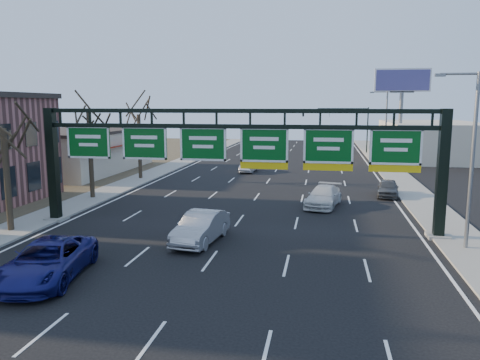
% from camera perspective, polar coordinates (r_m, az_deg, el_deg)
% --- Properties ---
extents(ground, '(160.00, 160.00, 0.00)m').
position_cam_1_polar(ground, '(21.01, -5.01, -11.51)').
color(ground, black).
rests_on(ground, ground).
extents(sidewalk_left, '(3.00, 120.00, 0.12)m').
position_cam_1_polar(sidewalk_left, '(43.55, -14.48, -0.83)').
color(sidewalk_left, gray).
rests_on(sidewalk_left, ground).
extents(sidewalk_right, '(3.00, 120.00, 0.12)m').
position_cam_1_polar(sidewalk_right, '(40.37, 20.79, -1.91)').
color(sidewalk_right, gray).
rests_on(sidewalk_right, ground).
extents(lane_markings, '(21.60, 120.00, 0.01)m').
position_cam_1_polar(lane_markings, '(40.00, 2.46, -1.49)').
color(lane_markings, white).
rests_on(lane_markings, ground).
extents(sign_gantry, '(24.60, 1.20, 7.20)m').
position_cam_1_polar(sign_gantry, '(27.57, -0.49, 3.39)').
color(sign_gantry, black).
rests_on(sign_gantry, ground).
extents(cream_strip, '(10.90, 18.40, 4.70)m').
position_cam_1_polar(cream_strip, '(55.12, -18.93, 3.43)').
color(cream_strip, beige).
rests_on(cream_strip, ground).
extents(building_right_distant, '(12.00, 20.00, 5.00)m').
position_cam_1_polar(building_right_distant, '(70.70, 22.24, 4.52)').
color(building_right_distant, beige).
rests_on(building_right_distant, ground).
extents(tree_gantry, '(3.60, 3.60, 8.48)m').
position_cam_1_polar(tree_gantry, '(29.97, -27.07, 7.62)').
color(tree_gantry, '#31261B').
rests_on(tree_gantry, sidewalk_left).
extents(tree_mid, '(3.60, 3.60, 9.24)m').
position_cam_1_polar(tree_mid, '(38.44, -18.07, 9.40)').
color(tree_mid, '#31261B').
rests_on(tree_mid, sidewalk_left).
extents(tree_far, '(3.60, 3.60, 8.86)m').
position_cam_1_polar(tree_far, '(47.51, -12.32, 9.06)').
color(tree_far, '#31261B').
rests_on(tree_far, sidewalk_left).
extents(streetlight_near, '(2.15, 0.22, 9.00)m').
position_cam_1_polar(streetlight_near, '(26.10, 26.26, 3.11)').
color(streetlight_near, slate).
rests_on(streetlight_near, sidewalk_right).
extents(streetlight_far, '(2.15, 0.22, 9.00)m').
position_cam_1_polar(streetlight_far, '(59.45, 17.24, 6.53)').
color(streetlight_far, slate).
rests_on(streetlight_far, sidewalk_right).
extents(billboard_right, '(7.00, 0.50, 12.00)m').
position_cam_1_polar(billboard_right, '(64.71, 19.13, 10.15)').
color(billboard_right, slate).
rests_on(billboard_right, ground).
extents(traffic_signal_mast, '(10.16, 0.54, 7.00)m').
position_cam_1_polar(traffic_signal_mast, '(73.98, 10.58, 7.55)').
color(traffic_signal_mast, black).
rests_on(traffic_signal_mast, ground).
extents(car_blue_suv, '(3.66, 6.33, 1.66)m').
position_cam_1_polar(car_blue_suv, '(21.82, -22.43, -9.09)').
color(car_blue_suv, navy).
rests_on(car_blue_suv, ground).
extents(car_silver_sedan, '(2.34, 5.16, 1.64)m').
position_cam_1_polar(car_silver_sedan, '(25.59, -4.78, -5.77)').
color(car_silver_sedan, '#9F9FA4').
rests_on(car_silver_sedan, ground).
extents(car_white_wagon, '(3.06, 5.40, 1.48)m').
position_cam_1_polar(car_white_wagon, '(34.88, 10.14, -1.99)').
color(car_white_wagon, silver).
rests_on(car_white_wagon, ground).
extents(car_grey_far, '(2.14, 4.24, 1.38)m').
position_cam_1_polar(car_grey_far, '(39.94, 17.58, -0.93)').
color(car_grey_far, '#424447').
rests_on(car_grey_far, ground).
extents(car_silver_distant, '(1.75, 4.18, 1.35)m').
position_cam_1_polar(car_silver_distant, '(52.01, 1.14, 1.74)').
color(car_silver_distant, '#B3B3B8').
rests_on(car_silver_distant, ground).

